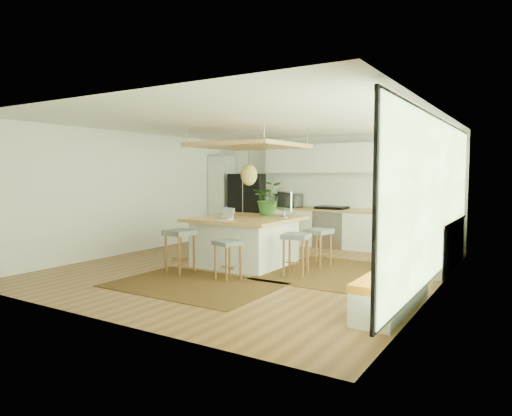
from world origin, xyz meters
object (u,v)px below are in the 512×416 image
Objects in this scene: island_plant at (269,202)px; stool_left_side at (200,242)px; stool_near_left at (180,253)px; microwave at (289,199)px; laptop at (224,213)px; stool_right_front at (296,256)px; monitor at (284,204)px; fridge at (248,205)px; stool_right_back at (318,248)px; stool_near_right at (228,259)px; island at (246,241)px.

stool_left_side is at bearing -152.96° from island_plant.
microwave is (0.03, 4.14, 0.78)m from stool_near_left.
stool_left_side is 1.95× the size of laptop.
monitor reaches higher than stool_right_front.
stool_near_left is 1.24× the size of stool_left_side.
fridge is 2.58× the size of island_plant.
stool_right_back is at bearing 43.91° from monitor.
stool_left_side is 1.29m from laptop.
stool_left_side is (-2.42, -0.55, 0.00)m from stool_right_back.
stool_right_back is at bearing 43.48° from stool_near_left.
stool_left_side is 1.99m from monitor.
microwave is at bearing 103.73° from stool_near_right.
stool_near_right is 4.32m from microwave.
microwave is (1.26, -0.01, 0.21)m from fridge.
fridge is 3.80m from laptop.
stool_right_back is (0.85, 1.77, 0.00)m from stool_near_right.
island is at bearing -103.04° from island_plant.
island is at bearing -75.43° from microwave.
stool_near_right reaches higher than stool_left_side.
island is 2.55× the size of stool_right_back.
stool_right_back reaches higher than stool_left_side.
laptop is at bearing -174.86° from stool_right_front.
fridge is 4.75m from stool_near_right.
laptop is 0.53× the size of microwave.
stool_right_back is 1.08m from monitor.
stool_right_front is 1.02× the size of stool_right_back.
stool_right_back is at bearing 12.85° from stool_left_side.
microwave reaches higher than stool_right_back.
fridge is 4.55m from stool_right_front.
microwave reaches higher than stool_left_side.
fridge is 3.50m from monitor.
island_plant is (-1.14, 1.02, 0.84)m from stool_right_front.
fridge is 3.01m from island_plant.
stool_right_back is 1.05× the size of island_plant.
fridge is 2.40× the size of stool_right_front.
stool_right_front reaches higher than stool_right_back.
stool_right_front reaches higher than stool_left_side.
stool_right_back is 1.92m from laptop.
stool_right_front is 1.33× the size of monitor.
fridge reaches higher than island_plant.
stool_near_left is at bearing -136.52° from stool_right_back.
stool_near_right is 1.99m from stool_left_side.
island_plant is (0.29, 1.14, 0.15)m from laptop.
island_plant reaches higher than island.
stool_near_right is (2.26, -4.13, -0.57)m from fridge.
island is 3.33× the size of monitor.
island reaches higher than stool_left_side.
fridge is at bearing 142.86° from stool_right_back.
fridge is 3.46m from island.
stool_near_left is at bearing -155.08° from stool_right_front.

